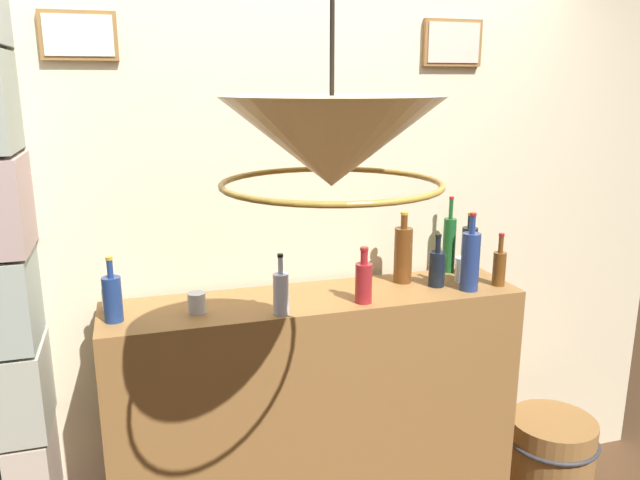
{
  "coord_description": "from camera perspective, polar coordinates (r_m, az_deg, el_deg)",
  "views": [
    {
      "loc": [
        -0.68,
        -1.47,
        1.99
      ],
      "look_at": [
        0.0,
        0.77,
        1.39
      ],
      "focal_mm": 34.94,
      "sensor_mm": 36.0,
      "label": 1
    }
  ],
  "objects": [
    {
      "name": "pendant_lamp",
      "position": [
        1.59,
        1.07,
        8.74
      ],
      "size": [
        0.58,
        0.58,
        0.51
      ],
      "color": "beige"
    },
    {
      "name": "panelled_rear_partition",
      "position": [
        2.7,
        -2.0,
        4.01
      ],
      "size": [
        3.78,
        0.15,
        2.86
      ],
      "color": "beige",
      "rests_on": "ground"
    },
    {
      "name": "liquor_bottle_mezcal",
      "position": [
        2.46,
        4.02,
        -3.78
      ],
      "size": [
        0.07,
        0.07,
        0.23
      ],
      "color": "maroon",
      "rests_on": "bar_shelf_unit"
    },
    {
      "name": "wooden_barrel",
      "position": [
        3.33,
        20.26,
        -18.64
      ],
      "size": [
        0.43,
        0.43,
        0.46
      ],
      "color": "olive",
      "rests_on": "ground"
    },
    {
      "name": "liquor_bottle_tequila",
      "position": [
        2.89,
        11.75,
        -0.34
      ],
      "size": [
        0.06,
        0.06,
        0.35
      ],
      "color": "#185421",
      "rests_on": "bar_shelf_unit"
    },
    {
      "name": "liquor_bottle_rum",
      "position": [
        2.38,
        -18.48,
        -5.05
      ],
      "size": [
        0.07,
        0.07,
        0.24
      ],
      "color": "navy",
      "rests_on": "bar_shelf_unit"
    },
    {
      "name": "liquor_bottle_scotch",
      "position": [
        2.66,
        13.6,
        -1.84
      ],
      "size": [
        0.08,
        0.08,
        0.33
      ],
      "color": "navy",
      "rests_on": "bar_shelf_unit"
    },
    {
      "name": "bar_shelf_unit",
      "position": [
        2.79,
        -0.31,
        -16.36
      ],
      "size": [
        1.7,
        0.4,
        1.14
      ],
      "primitive_type": "cube",
      "color": "olive",
      "rests_on": "ground"
    },
    {
      "name": "liquor_bottle_gin",
      "position": [
        2.86,
        13.49,
        -0.92
      ],
      "size": [
        0.07,
        0.07,
        0.29
      ],
      "color": "black",
      "rests_on": "bar_shelf_unit"
    },
    {
      "name": "glass_tumbler_rocks",
      "position": [
        2.52,
        -18.54,
        -5.07
      ],
      "size": [
        0.07,
        0.07,
        0.09
      ],
      "color": "silver",
      "rests_on": "bar_shelf_unit"
    },
    {
      "name": "liquor_bottle_brandy",
      "position": [
        2.69,
        10.66,
        -2.51
      ],
      "size": [
        0.07,
        0.07,
        0.23
      ],
      "color": "black",
      "rests_on": "bar_shelf_unit"
    },
    {
      "name": "liquor_bottle_whiskey",
      "position": [
        2.71,
        7.62,
        -1.27
      ],
      "size": [
        0.08,
        0.08,
        0.31
      ],
      "color": "#5D3414",
      "rests_on": "bar_shelf_unit"
    },
    {
      "name": "glass_tumbler_highball",
      "position": [
        2.78,
        12.98,
        -2.66
      ],
      "size": [
        0.07,
        0.07,
        0.11
      ],
      "color": "silver",
      "rests_on": "bar_shelf_unit"
    },
    {
      "name": "liquor_bottle_rye",
      "position": [
        2.76,
        16.1,
        -2.37
      ],
      "size": [
        0.05,
        0.05,
        0.23
      ],
      "color": "brown",
      "rests_on": "bar_shelf_unit"
    },
    {
      "name": "liquor_bottle_amaro",
      "position": [
        2.33,
        -3.6,
        -4.82
      ],
      "size": [
        0.06,
        0.06,
        0.24
      ],
      "color": "silver",
      "rests_on": "bar_shelf_unit"
    },
    {
      "name": "glass_tumbler_shot",
      "position": [
        2.4,
        -11.22,
        -5.67
      ],
      "size": [
        0.07,
        0.07,
        0.08
      ],
      "color": "silver",
      "rests_on": "bar_shelf_unit"
    }
  ]
}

